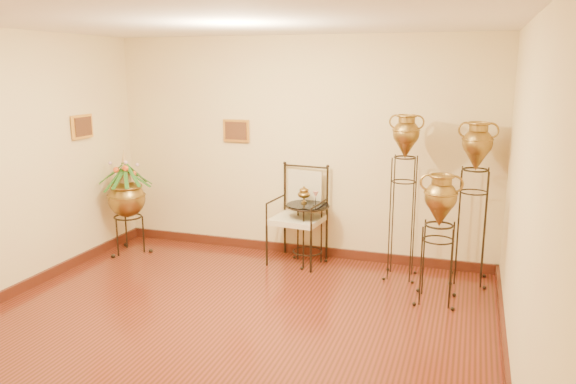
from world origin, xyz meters
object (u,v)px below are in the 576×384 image
(amphora_tall, at_px, (403,196))
(amphora_mid, at_px, (473,202))
(side_table, at_px, (308,233))
(planter_urn, at_px, (126,194))
(armchair, at_px, (297,216))

(amphora_tall, relative_size, amphora_mid, 1.04)
(amphora_tall, bearing_deg, side_table, 174.52)
(planter_urn, distance_m, side_table, 2.43)
(amphora_tall, height_order, armchair, amphora_tall)
(amphora_tall, bearing_deg, amphora_mid, 8.31)
(amphora_mid, distance_m, armchair, 2.09)
(amphora_mid, bearing_deg, planter_urn, -175.66)
(planter_urn, xyz_separation_m, side_table, (2.37, 0.33, -0.39))
(amphora_tall, bearing_deg, planter_urn, -176.52)
(planter_urn, relative_size, armchair, 1.17)
(amphora_mid, relative_size, armchair, 1.54)
(amphora_mid, height_order, planter_urn, amphora_mid)
(amphora_mid, distance_m, planter_urn, 4.31)
(amphora_mid, height_order, side_table, amphora_mid)
(amphora_tall, xyz_separation_m, side_table, (-1.17, 0.11, -0.58))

